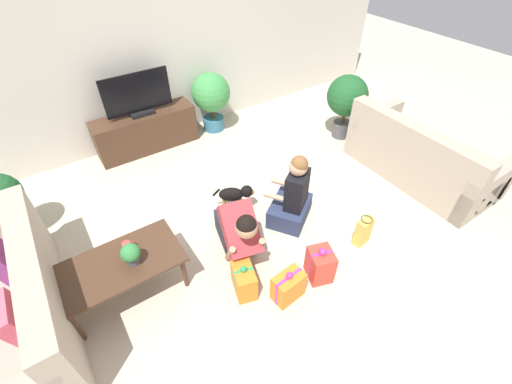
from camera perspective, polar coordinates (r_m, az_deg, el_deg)
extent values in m
plane|color=beige|center=(3.90, 0.60, -7.06)|extent=(16.00, 16.00, 0.00)
cube|color=beige|center=(5.23, -16.96, 21.81)|extent=(8.40, 0.06, 2.60)
cube|color=tan|center=(3.71, -36.25, -17.12)|extent=(0.95, 1.87, 0.43)
cube|color=tan|center=(3.33, -33.15, -11.03)|extent=(0.20, 1.87, 0.42)
cube|color=#9E4293|center=(3.62, -36.42, -9.31)|extent=(0.18, 0.34, 0.32)
cube|color=#E5566B|center=(3.21, -35.55, -16.68)|extent=(0.18, 0.34, 0.32)
cube|color=tan|center=(5.09, 25.85, 4.75)|extent=(0.95, 1.87, 0.43)
cube|color=tan|center=(4.58, 24.72, 7.55)|extent=(0.20, 1.87, 0.42)
cube|color=tan|center=(4.80, 34.06, 0.20)|extent=(0.95, 0.16, 0.61)
cube|color=tan|center=(5.41, 19.03, 10.23)|extent=(0.95, 0.16, 0.61)
cube|color=#E5566B|center=(4.77, 25.96, 7.64)|extent=(0.18, 0.34, 0.32)
cube|color=#472D1E|center=(3.34, -21.84, -11.11)|extent=(1.10, 0.60, 0.03)
cylinder|color=#472D1E|center=(3.40, -27.74, -19.27)|extent=(0.04, 0.04, 0.41)
cylinder|color=#472D1E|center=(3.40, -11.86, -12.95)|extent=(0.04, 0.04, 0.41)
cylinder|color=#472D1E|center=(3.70, -29.28, -13.39)|extent=(0.04, 0.04, 0.41)
cylinder|color=#472D1E|center=(3.70, -14.98, -7.72)|extent=(0.04, 0.04, 0.41)
cube|color=#472D1E|center=(5.32, -17.80, 9.61)|extent=(1.44, 0.40, 0.56)
cube|color=black|center=(5.17, -18.51, 12.47)|extent=(0.32, 0.20, 0.05)
cube|color=black|center=(5.04, -19.24, 15.36)|extent=(0.92, 0.03, 0.54)
cylinder|color=#336B84|center=(5.68, -7.05, 11.36)|extent=(0.33, 0.33, 0.20)
cylinder|color=brown|center=(5.59, -7.22, 13.01)|extent=(0.06, 0.06, 0.18)
sphere|color=#3D8E47|center=(5.44, -7.52, 16.12)|extent=(0.58, 0.58, 0.58)
cylinder|color=#4C4C51|center=(5.60, 14.00, 10.17)|extent=(0.27, 0.27, 0.24)
cylinder|color=brown|center=(5.49, 14.37, 12.05)|extent=(0.05, 0.05, 0.18)
sphere|color=#1E5628|center=(5.34, 15.00, 15.24)|extent=(0.60, 0.60, 0.60)
cylinder|color=#336B84|center=(4.65, -34.79, -4.68)|extent=(0.22, 0.22, 0.24)
cylinder|color=brown|center=(4.54, -35.70, -2.98)|extent=(0.04, 0.04, 0.14)
cube|color=#23232D|center=(3.78, -3.97, -6.17)|extent=(0.38, 0.50, 0.28)
cube|color=#AD3338|center=(3.35, -2.67, -6.21)|extent=(0.44, 0.60, 0.50)
sphere|color=tan|center=(3.05, -1.61, -5.95)|extent=(0.20, 0.20, 0.20)
sphere|color=black|center=(3.02, -1.62, -5.50)|extent=(0.19, 0.19, 0.19)
cylinder|color=tan|center=(3.42, -4.37, -10.23)|extent=(0.13, 0.30, 0.44)
cylinder|color=tan|center=(3.47, 0.24, -8.97)|extent=(0.13, 0.30, 0.44)
cube|color=#283351|center=(4.02, 5.61, -3.09)|extent=(0.65, 0.62, 0.24)
cube|color=black|center=(3.77, 6.81, 0.38)|extent=(0.38, 0.35, 0.45)
sphere|color=tan|center=(3.58, 7.05, 4.21)|extent=(0.20, 0.20, 0.20)
sphere|color=brown|center=(3.55, 7.26, 4.62)|extent=(0.19, 0.19, 0.19)
cylinder|color=tan|center=(3.95, 4.45, 1.52)|extent=(0.19, 0.25, 0.06)
cylinder|color=tan|center=(3.77, 3.20, -0.80)|extent=(0.19, 0.25, 0.06)
ellipsoid|color=black|center=(4.04, -4.15, -0.39)|extent=(0.33, 0.29, 0.17)
sphere|color=black|center=(4.00, -1.55, 0.11)|extent=(0.15, 0.15, 0.15)
sphere|color=olive|center=(4.01, -0.72, -0.01)|extent=(0.07, 0.07, 0.07)
cylinder|color=black|center=(4.03, -6.63, -0.07)|extent=(0.10, 0.07, 0.11)
cylinder|color=olive|center=(4.11, -2.74, -2.47)|extent=(0.04, 0.04, 0.15)
cylinder|color=olive|center=(4.18, -2.73, -1.58)|extent=(0.04, 0.04, 0.15)
cylinder|color=olive|center=(4.12, -5.37, -2.52)|extent=(0.04, 0.04, 0.15)
cylinder|color=olive|center=(4.19, -5.32, -1.62)|extent=(0.04, 0.04, 0.15)
cube|color=orange|center=(3.35, -2.01, -14.49)|extent=(0.26, 0.34, 0.31)
cube|color=#2D934C|center=(3.35, -2.01, -14.49)|extent=(0.19, 0.08, 0.31)
sphere|color=#2D934C|center=(3.20, -2.08, -12.70)|extent=(0.06, 0.06, 0.06)
cube|color=orange|center=(3.33, 5.40, -15.41)|extent=(0.31, 0.21, 0.30)
cube|color=#CC3389|center=(3.33, 5.40, -15.41)|extent=(0.30, 0.06, 0.31)
sphere|color=#CC3389|center=(3.18, 5.60, -13.67)|extent=(0.06, 0.06, 0.06)
cube|color=red|center=(3.48, 10.63, -11.82)|extent=(0.29, 0.31, 0.35)
cube|color=#CC3389|center=(3.48, 10.63, -11.82)|extent=(0.22, 0.10, 0.35)
sphere|color=#CC3389|center=(3.33, 11.06, -9.76)|extent=(0.08, 0.08, 0.08)
cube|color=#E5B74C|center=(3.88, 17.42, -6.29)|extent=(0.20, 0.12, 0.34)
torus|color=#4C3823|center=(3.75, 18.00, -4.33)|extent=(0.14, 0.14, 0.01)
cylinder|color=#B23D38|center=(3.37, -20.70, -8.46)|extent=(0.08, 0.08, 0.09)
torus|color=#B23D38|center=(3.37, -19.89, -8.08)|extent=(0.06, 0.01, 0.06)
cylinder|color=#4C4C51|center=(3.26, -19.79, -10.63)|extent=(0.11, 0.11, 0.07)
sphere|color=#337F3D|center=(3.19, -20.21, -9.48)|extent=(0.17, 0.17, 0.17)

